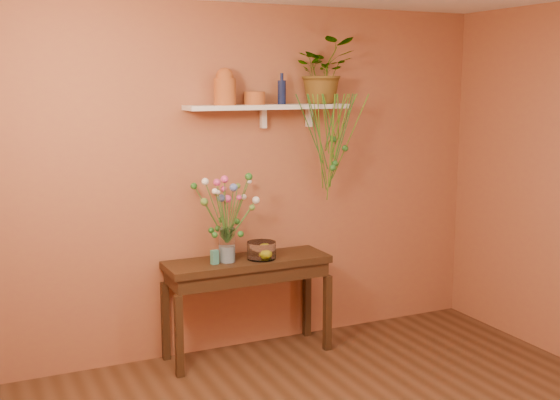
% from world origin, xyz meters
% --- Properties ---
extents(room, '(4.04, 4.04, 2.70)m').
position_xyz_m(room, '(0.00, 0.00, 1.35)').
color(room, '#51311E').
rests_on(room, ground).
extents(sideboard, '(1.27, 0.41, 0.77)m').
position_xyz_m(sideboard, '(-0.17, 1.78, 0.66)').
color(sideboard, '#3A2313').
rests_on(sideboard, ground).
extents(wall_shelf, '(1.30, 0.24, 0.19)m').
position_xyz_m(wall_shelf, '(0.06, 1.87, 1.92)').
color(wall_shelf, white).
rests_on(wall_shelf, room).
extents(terracotta_jug, '(0.19, 0.19, 0.27)m').
position_xyz_m(terracotta_jug, '(-0.30, 1.87, 2.07)').
color(terracotta_jug, '#A45125').
rests_on(terracotta_jug, wall_shelf).
extents(terracotta_pot, '(0.17, 0.17, 0.10)m').
position_xyz_m(terracotta_pot, '(-0.05, 1.90, 1.99)').
color(terracotta_pot, '#A45125').
rests_on(terracotta_pot, wall_shelf).
extents(blue_bottle, '(0.08, 0.08, 0.24)m').
position_xyz_m(blue_bottle, '(0.18, 1.90, 2.03)').
color(blue_bottle, '#121A40').
rests_on(blue_bottle, wall_shelf).
extents(spider_plant, '(0.52, 0.47, 0.52)m').
position_xyz_m(spider_plant, '(0.54, 1.89, 2.20)').
color(spider_plant, '#286825').
rests_on(spider_plant, wall_shelf).
extents(plant_fronds, '(0.55, 0.40, 0.85)m').
position_xyz_m(plant_fronds, '(0.54, 1.73, 1.64)').
color(plant_fronds, '#286825').
rests_on(plant_fronds, wall_shelf).
extents(glass_vase, '(0.12, 0.12, 0.26)m').
position_xyz_m(glass_vase, '(-0.34, 1.76, 0.88)').
color(glass_vase, white).
rests_on(glass_vase, sideboard).
extents(bouquet, '(0.49, 0.36, 0.54)m').
position_xyz_m(bouquet, '(-0.35, 1.75, 1.24)').
color(bouquet, '#386B28').
rests_on(bouquet, glass_vase).
extents(glass_bowl, '(0.22, 0.22, 0.13)m').
position_xyz_m(glass_bowl, '(-0.08, 1.72, 0.83)').
color(glass_bowl, white).
rests_on(glass_bowl, sideboard).
extents(lemon, '(0.07, 0.07, 0.07)m').
position_xyz_m(lemon, '(-0.06, 1.71, 0.81)').
color(lemon, yellow).
rests_on(lemon, glass_bowl).
extents(carton, '(0.06, 0.05, 0.11)m').
position_xyz_m(carton, '(-0.45, 1.73, 0.82)').
color(carton, teal).
rests_on(carton, sideboard).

